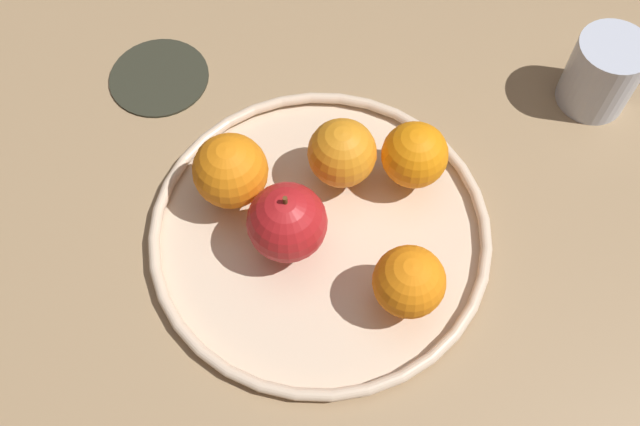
# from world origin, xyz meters

# --- Properties ---
(ground_plane) EXTENTS (1.46, 1.46, 0.04)m
(ground_plane) POSITION_xyz_m (0.00, 0.00, -0.02)
(ground_plane) COLOR #9E805A
(fruit_bowl) EXTENTS (0.35, 0.35, 0.02)m
(fruit_bowl) POSITION_xyz_m (0.00, 0.00, 0.01)
(fruit_bowl) COLOR beige
(fruit_bowl) RESTS_ON ground_plane
(apple) EXTENTS (0.08, 0.08, 0.09)m
(apple) POSITION_xyz_m (-0.03, -0.01, 0.06)
(apple) COLOR red
(apple) RESTS_ON fruit_bowl
(orange_front_right) EXTENTS (0.07, 0.07, 0.07)m
(orange_front_right) POSITION_xyz_m (0.10, 0.06, 0.05)
(orange_front_right) COLOR orange
(orange_front_right) RESTS_ON fruit_bowl
(orange_back_left) EXTENTS (0.07, 0.07, 0.07)m
(orange_back_left) POSITION_xyz_m (0.03, 0.06, 0.05)
(orange_back_left) COLOR orange
(orange_back_left) RESTS_ON fruit_bowl
(orange_back_right) EXTENTS (0.08, 0.08, 0.08)m
(orange_back_right) POSITION_xyz_m (-0.09, 0.05, 0.06)
(orange_back_right) COLOR orange
(orange_back_right) RESTS_ON fruit_bowl
(orange_front_left) EXTENTS (0.07, 0.07, 0.07)m
(orange_front_left) POSITION_xyz_m (0.08, -0.08, 0.05)
(orange_front_left) COLOR orange
(orange_front_left) RESTS_ON fruit_bowl
(ambient_mug) EXTENTS (0.11, 0.08, 0.09)m
(ambient_mug) POSITION_xyz_m (0.33, 0.16, 0.04)
(ambient_mug) COLOR silver
(ambient_mug) RESTS_ON ground_plane
(ambient_coaster) EXTENTS (0.12, 0.12, 0.01)m
(ambient_coaster) POSITION_xyz_m (-0.18, 0.22, 0.00)
(ambient_coaster) COLOR #2B2C20
(ambient_coaster) RESTS_ON ground_plane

